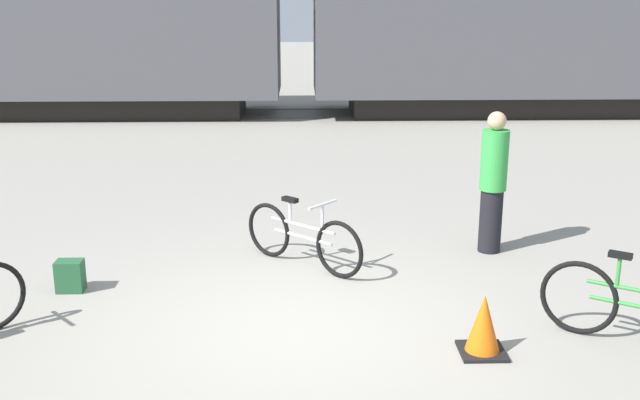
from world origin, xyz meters
name	(u,v)px	position (x,y,z in m)	size (l,w,h in m)	color
ground_plane	(294,328)	(0.00, 0.00, 0.00)	(80.00, 80.00, 0.00)	gray
freight_train	(296,8)	(0.00, 12.69, 2.64)	(50.25, 2.98, 5.06)	black
rail_near	(297,118)	(0.00, 11.98, 0.01)	(62.25, 0.07, 0.01)	#4C4238
rail_far	(297,109)	(0.00, 13.41, 0.01)	(62.25, 0.07, 0.01)	#4C4238
bicycle_silver	(303,238)	(0.09, 1.64, 0.35)	(1.33, 1.19, 0.82)	black
bicycle_green	(635,307)	(3.04, -0.44, 0.38)	(1.43, 0.96, 0.88)	black
person_in_green	(493,182)	(2.37, 2.11, 0.87)	(0.32, 0.32, 1.72)	black
backpack	(70,276)	(-2.37, 0.97, 0.17)	(0.28, 0.20, 0.34)	#235633
traffic_cone	(483,326)	(1.66, -0.54, 0.25)	(0.40, 0.40, 0.55)	black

